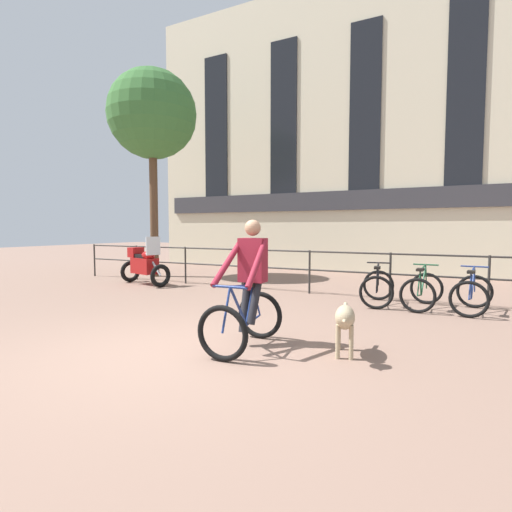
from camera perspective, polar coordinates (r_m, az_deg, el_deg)
ground_plane at (r=5.36m, az=-12.66°, el=-13.28°), size 60.00×60.00×0.00m
canal_railing at (r=9.71m, az=7.66°, el=-1.20°), size 15.05×0.05×1.05m
building_facade at (r=15.68m, az=15.55°, el=17.57°), size 18.00×0.72×10.65m
cyclist_with_bike at (r=5.34m, az=-1.25°, el=-4.85°), size 0.75×1.21×1.70m
dog at (r=5.08m, az=12.58°, el=-8.80°), size 0.40×0.99×0.66m
parked_motorcycle at (r=11.62m, az=-15.67°, el=-1.18°), size 1.76×1.01×1.35m
parked_bicycle_near_lamp at (r=8.66m, az=16.95°, el=-4.31°), size 0.82×1.20×0.86m
parked_bicycle_mid_left at (r=8.54m, az=22.65°, el=-4.56°), size 0.73×1.15×0.86m
parked_bicycle_mid_right at (r=8.51m, az=28.46°, el=-4.77°), size 0.76×1.17×0.86m
tree_canalside_left at (r=13.94m, az=-14.60°, el=18.87°), size 2.83×2.83×6.64m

